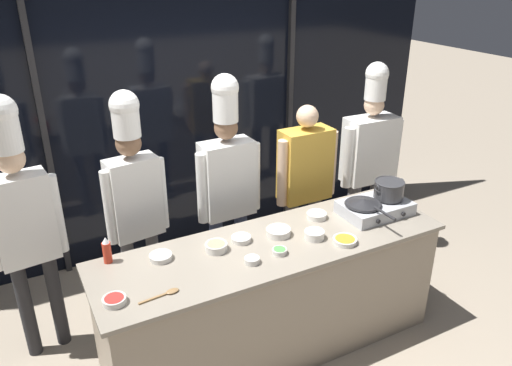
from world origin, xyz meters
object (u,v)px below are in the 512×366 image
at_px(prep_bowl_rice, 317,215).
at_px(prep_bowl_bell_pepper, 114,300).
at_px(chef_pastry, 370,152).
at_px(chef_head, 22,212).
at_px(prep_bowl_carrots, 345,240).
at_px(prep_bowl_mushrooms, 216,246).
at_px(chef_sous, 134,192).
at_px(squeeze_bottle_chili, 107,250).
at_px(person_guest, 305,177).
at_px(prep_bowl_ginger, 241,238).
at_px(prep_bowl_shrimp, 278,231).
at_px(prep_bowl_noodles, 252,260).
at_px(prep_bowl_scallions, 280,251).
at_px(frying_pan, 364,202).
at_px(prep_bowl_chicken, 161,256).
at_px(portable_stove, 375,207).
at_px(chef_line, 227,177).
at_px(prep_bowl_garlic, 314,234).
at_px(serving_spoon_slotted, 167,293).
at_px(stock_pot, 389,189).

xyz_separation_m(prep_bowl_rice, prep_bowl_bell_pepper, (-1.57, -0.31, -0.00)).
bearing_deg(chef_pastry, chef_head, 2.00).
relative_size(prep_bowl_carrots, chef_head, 0.09).
xyz_separation_m(prep_bowl_mushrooms, chef_sous, (-0.35, 0.67, 0.19)).
height_order(squeeze_bottle_chili, prep_bowl_bell_pepper, squeeze_bottle_chili).
bearing_deg(person_guest, prep_bowl_bell_pepper, 24.99).
height_order(prep_bowl_mushrooms, prep_bowl_ginger, prep_bowl_mushrooms).
xyz_separation_m(prep_bowl_shrimp, chef_pastry, (1.37, 0.69, 0.12)).
height_order(prep_bowl_shrimp, person_guest, person_guest).
relative_size(prep_bowl_noodles, prep_bowl_scallions, 1.00).
relative_size(frying_pan, chef_pastry, 0.26).
relative_size(prep_bowl_chicken, person_guest, 0.09).
xyz_separation_m(portable_stove, prep_bowl_shrimp, (-0.80, 0.06, -0.02)).
xyz_separation_m(prep_bowl_noodles, chef_pastry, (1.70, 0.92, 0.12)).
height_order(prep_bowl_carrots, person_guest, person_guest).
xyz_separation_m(chef_line, chef_pastry, (1.45, 0.03, -0.06)).
height_order(frying_pan, prep_bowl_chicken, frying_pan).
height_order(prep_bowl_shrimp, prep_bowl_garlic, prep_bowl_garlic).
bearing_deg(prep_bowl_mushrooms, chef_pastry, 20.27).
relative_size(prep_bowl_carrots, prep_bowl_garlic, 1.19).
bearing_deg(chef_sous, person_guest, 169.39).
distance_m(prep_bowl_carrots, prep_bowl_bell_pepper, 1.54).
relative_size(portable_stove, chef_head, 0.27).
distance_m(prep_bowl_noodles, prep_bowl_mushrooms, 0.28).
relative_size(frying_pan, prep_bowl_noodles, 4.83).
relative_size(prep_bowl_ginger, prep_bowl_garlic, 0.98).
xyz_separation_m(prep_bowl_shrimp, chef_line, (-0.08, 0.66, 0.18)).
height_order(prep_bowl_noodles, prep_bowl_bell_pepper, same).
relative_size(prep_bowl_rice, serving_spoon_slotted, 0.60).
xyz_separation_m(prep_bowl_scallions, chef_pastry, (1.49, 0.91, 0.12)).
relative_size(squeeze_bottle_chili, prep_bowl_noodles, 1.84).
relative_size(portable_stove, stock_pot, 2.06).
height_order(squeeze_bottle_chili, person_guest, person_guest).
relative_size(portable_stove, frying_pan, 1.09).
distance_m(prep_bowl_shrimp, prep_bowl_garlic, 0.25).
xyz_separation_m(prep_bowl_ginger, prep_bowl_scallions, (0.15, -0.26, -0.00)).
distance_m(prep_bowl_scallions, prep_bowl_carrots, 0.47).
xyz_separation_m(prep_bowl_shrimp, serving_spoon_slotted, (-0.91, -0.28, -0.02)).
relative_size(prep_bowl_rice, chef_head, 0.08).
xyz_separation_m(prep_bowl_shrimp, prep_bowl_bell_pepper, (-1.19, -0.23, -0.01)).
bearing_deg(prep_bowl_ginger, frying_pan, -6.79).
bearing_deg(squeeze_bottle_chili, prep_bowl_shrimp, -10.59).
bearing_deg(prep_bowl_carrots, prep_bowl_chicken, 161.69).
bearing_deg(serving_spoon_slotted, portable_stove, 7.32).
relative_size(frying_pan, prep_bowl_carrots, 2.85).
xyz_separation_m(prep_bowl_rice, serving_spoon_slotted, (-1.28, -0.37, -0.02)).
bearing_deg(prep_bowl_ginger, squeeze_bottle_chili, 169.05).
xyz_separation_m(prep_bowl_rice, chef_line, (-0.46, 0.58, 0.18)).
distance_m(prep_bowl_noodles, prep_bowl_bell_pepper, 0.87).
distance_m(squeeze_bottle_chili, prep_bowl_carrots, 1.56).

